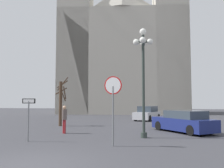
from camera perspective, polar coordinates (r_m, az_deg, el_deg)
ground_plane at (r=8.73m, az=-18.34°, el=-17.42°), size 120.00×120.00×0.00m
cathedral at (r=43.07m, az=2.51°, el=8.45°), size 22.02×14.52×34.47m
stop_sign at (r=11.27m, az=0.25°, el=-2.89°), size 0.84×0.18×3.21m
one_way_arrow_sign at (r=13.27m, az=-18.94°, el=-6.53°), size 0.72×0.07×2.19m
street_lamp at (r=14.12m, az=7.31°, el=4.73°), size 1.15×1.15×6.26m
bare_tree at (r=20.91m, az=-11.86°, el=-3.98°), size 1.12×1.02×4.14m
parked_car_near_navy at (r=17.03m, az=16.36°, el=-8.49°), size 4.13×4.76×1.44m
parked_car_far_silver at (r=26.88m, az=8.25°, el=-6.88°), size 2.95×4.39×1.52m
pedestrian_walking at (r=16.03m, az=-11.07°, el=-7.46°), size 0.32×0.32×1.77m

